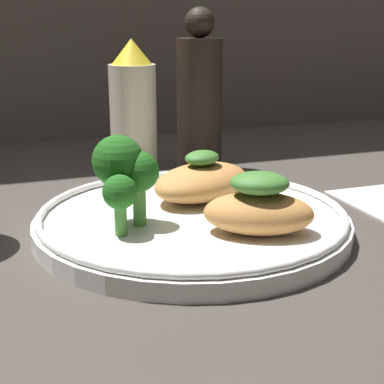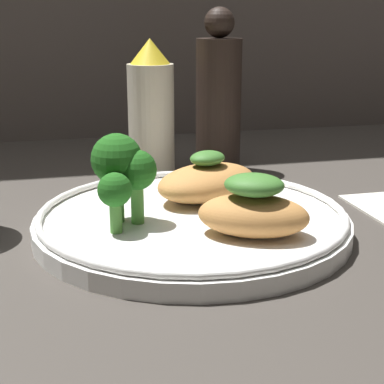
{
  "view_description": "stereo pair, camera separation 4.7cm",
  "coord_description": "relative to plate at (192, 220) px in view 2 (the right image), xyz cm",
  "views": [
    {
      "loc": [
        -15.17,
        -42.56,
        17.0
      ],
      "look_at": [
        0.0,
        0.0,
        3.4
      ],
      "focal_mm": 55.0,
      "sensor_mm": 36.0,
      "label": 1
    },
    {
      "loc": [
        -10.65,
        -43.9,
        17.0
      ],
      "look_at": [
        0.0,
        0.0,
        3.4
      ],
      "focal_mm": 55.0,
      "sensor_mm": 36.0,
      "label": 2
    }
  ],
  "objects": [
    {
      "name": "ground_plane",
      "position": [
        0.0,
        0.0,
        -1.49
      ],
      "size": [
        180.0,
        180.0,
        1.0
      ],
      "primitive_type": "cube",
      "color": "#3D3833"
    },
    {
      "name": "sauce_bottle",
      "position": [
        0.14,
        18.82,
        6.06
      ],
      "size": [
        5.02,
        5.02,
        14.73
      ],
      "color": "beige",
      "rests_on": "ground_plane"
    },
    {
      "name": "pepper_grinder",
      "position": [
        7.59,
        18.82,
        7.11
      ],
      "size": [
        5.03,
        5.03,
        17.92
      ],
      "color": "black",
      "rests_on": "ground_plane"
    },
    {
      "name": "grilled_meat_middle",
      "position": [
        2.35,
        3.99,
        2.08
      ],
      "size": [
        11.68,
        10.12,
        4.37
      ],
      "color": "#BC7F42",
      "rests_on": "plate"
    },
    {
      "name": "plate",
      "position": [
        0.0,
        0.0,
        0.0
      ],
      "size": [
        25.56,
        25.56,
        2.0
      ],
      "color": "white",
      "rests_on": "ground_plane"
    },
    {
      "name": "grilled_meat_front",
      "position": [
        3.31,
        -5.4,
        2.34
      ],
      "size": [
        9.48,
        7.87,
        4.69
      ],
      "color": "#BC7F42",
      "rests_on": "plate"
    },
    {
      "name": "broccoli_bunch",
      "position": [
        -5.61,
        -0.49,
        4.78
      ],
      "size": [
        4.96,
        5.87,
        7.04
      ],
      "color": "#4C8E38",
      "rests_on": "plate"
    }
  ]
}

